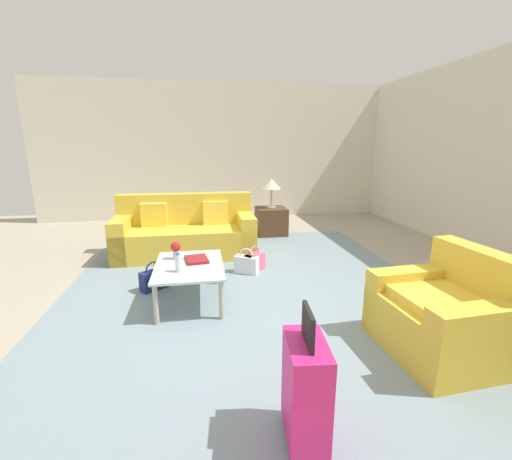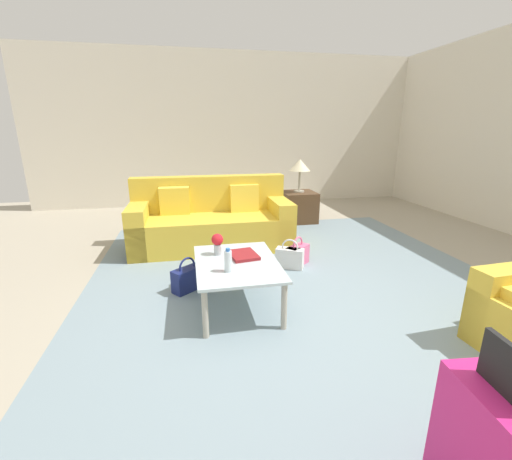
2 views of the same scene
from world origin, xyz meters
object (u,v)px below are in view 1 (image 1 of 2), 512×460
at_px(side_table, 271,221).
at_px(handbag_navy, 154,279).
at_px(couch, 186,234).
at_px(flower_vase, 176,249).
at_px(handbag_white, 246,264).
at_px(suitcase_magenta, 306,388).
at_px(coffee_table, 189,269).
at_px(table_lamp, 271,185).
at_px(coffee_table_book, 197,259).
at_px(water_bottle, 178,263).
at_px(handbag_pink, 254,262).
at_px(armchair, 449,318).

height_order(side_table, handbag_navy, side_table).
relative_size(couch, flower_vase, 10.45).
xyz_separation_m(flower_vase, handbag_white, (-0.55, 0.89, -0.43)).
xyz_separation_m(suitcase_magenta, handbag_navy, (-2.41, -1.15, -0.23)).
height_order(suitcase_magenta, handbag_navy, suitcase_magenta).
xyz_separation_m(coffee_table, flower_vase, (-0.22, -0.15, 0.18)).
height_order(side_table, table_lamp, table_lamp).
height_order(side_table, handbag_white, side_table).
distance_m(coffee_table_book, table_lamp, 3.08).
bearing_deg(table_lamp, coffee_table, -28.18).
bearing_deg(side_table, table_lamp, 0.00).
distance_m(side_table, suitcase_magenta, 4.87).
bearing_deg(side_table, handbag_white, -20.66).
bearing_deg(handbag_navy, coffee_table, 47.30).
bearing_deg(side_table, flower_vase, -32.60).
bearing_deg(water_bottle, handbag_pink, 137.62).
bearing_deg(coffee_table, coffee_table_book, 146.31).
relative_size(coffee_table_book, handbag_white, 0.83).
bearing_deg(water_bottle, side_table, 151.93).
bearing_deg(handbag_white, table_lamp, 159.34).
height_order(coffee_table, coffee_table_book, coffee_table_book).
xyz_separation_m(table_lamp, handbag_pink, (1.96, -0.65, -0.84)).
distance_m(water_bottle, suitcase_magenta, 1.98).
xyz_separation_m(coffee_table, handbag_navy, (-0.41, -0.45, -0.26)).
bearing_deg(flower_vase, couch, 178.18).
bearing_deg(coffee_table_book, handbag_pink, 124.03).
bearing_deg(couch, flower_vase, -1.82).
height_order(water_bottle, handbag_pink, water_bottle).
height_order(suitcase_magenta, handbag_white, suitcase_magenta).
relative_size(coffee_table_book, suitcase_magenta, 0.35).
relative_size(water_bottle, coffee_table_book, 0.68).
xyz_separation_m(coffee_table_book, table_lamp, (-2.68, 1.42, 0.52)).
bearing_deg(couch, coffee_table, 3.19).
xyz_separation_m(side_table, handbag_pink, (1.96, -0.65, -0.13)).
height_order(couch, flower_vase, couch).
bearing_deg(table_lamp, couch, -57.89).
height_order(table_lamp, handbag_pink, table_lamp).
distance_m(water_bottle, handbag_navy, 0.81).
bearing_deg(handbag_navy, water_bottle, 29.48).
distance_m(coffee_table_book, handbag_white, 0.98).
xyz_separation_m(water_bottle, side_table, (-3.00, 1.60, -0.27)).
height_order(armchair, table_lamp, table_lamp).
height_order(flower_vase, suitcase_magenta, suitcase_magenta).
bearing_deg(handbag_navy, side_table, 140.84).
bearing_deg(handbag_white, armchair, 34.71).
bearing_deg(coffee_table, handbag_pink, 134.71).
height_order(coffee_table_book, handbag_pink, coffee_table_book).
bearing_deg(suitcase_magenta, armchair, 115.60).
bearing_deg(table_lamp, handbag_navy, -39.16).
distance_m(table_lamp, handbag_navy, 3.19).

